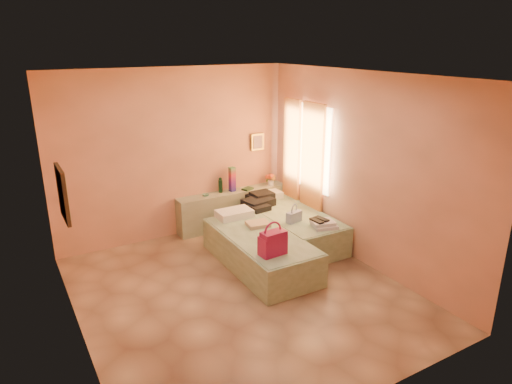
% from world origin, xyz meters
% --- Properties ---
extents(ground, '(4.50, 4.50, 0.00)m').
position_xyz_m(ground, '(0.00, 0.00, 0.00)').
color(ground, tan).
rests_on(ground, ground).
extents(room_walls, '(4.02, 4.51, 2.81)m').
position_xyz_m(room_walls, '(0.21, 0.57, 1.79)').
color(room_walls, '#FAAB85').
rests_on(room_walls, ground).
extents(headboard_ledge, '(2.05, 0.30, 0.65)m').
position_xyz_m(headboard_ledge, '(0.98, 2.10, 0.33)').
color(headboard_ledge, '#A0AB8C').
rests_on(headboard_ledge, ground).
extents(bed_left, '(0.93, 2.01, 0.50)m').
position_xyz_m(bed_left, '(0.60, 0.52, 0.25)').
color(bed_left, '#ACC7A0').
rests_on(bed_left, ground).
extents(bed_right, '(0.93, 2.01, 0.50)m').
position_xyz_m(bed_right, '(1.50, 1.05, 0.25)').
color(bed_right, '#ACC7A0').
rests_on(bed_right, ground).
extents(water_bottle, '(0.08, 0.08, 0.25)m').
position_xyz_m(water_bottle, '(0.77, 2.15, 0.78)').
color(water_bottle, '#13351F').
rests_on(water_bottle, headboard_ledge).
extents(rainbow_box, '(0.11, 0.11, 0.44)m').
position_xyz_m(rainbow_box, '(0.98, 2.11, 0.87)').
color(rainbow_box, '#A7144B').
rests_on(rainbow_box, headboard_ledge).
extents(small_dish, '(0.13, 0.13, 0.03)m').
position_xyz_m(small_dish, '(0.46, 2.12, 0.66)').
color(small_dish, '#4C8B6F').
rests_on(small_dish, headboard_ledge).
extents(green_book, '(0.22, 0.20, 0.03)m').
position_xyz_m(green_book, '(1.25, 2.04, 0.67)').
color(green_book, '#254628').
rests_on(green_book, headboard_ledge).
extents(flower_vase, '(0.25, 0.25, 0.27)m').
position_xyz_m(flower_vase, '(1.74, 2.04, 0.78)').
color(flower_vase, white).
rests_on(flower_vase, headboard_ledge).
extents(magenta_handbag, '(0.37, 0.22, 0.33)m').
position_xyz_m(magenta_handbag, '(0.42, -0.11, 0.67)').
color(magenta_handbag, '#A7144B').
rests_on(magenta_handbag, bed_left).
extents(khaki_garment, '(0.37, 0.32, 0.06)m').
position_xyz_m(khaki_garment, '(0.75, 0.83, 0.53)').
color(khaki_garment, tan).
rests_on(khaki_garment, bed_left).
extents(clothes_pile, '(0.60, 0.60, 0.16)m').
position_xyz_m(clothes_pile, '(1.24, 1.57, 0.58)').
color(clothes_pile, black).
rests_on(clothes_pile, bed_right).
extents(blue_handbag, '(0.28, 0.17, 0.17)m').
position_xyz_m(blue_handbag, '(1.31, 0.68, 0.58)').
color(blue_handbag, '#435CA2').
rests_on(blue_handbag, bed_right).
extents(towel_stack, '(0.42, 0.39, 0.10)m').
position_xyz_m(towel_stack, '(1.58, 0.27, 0.55)').
color(towel_stack, silver).
rests_on(towel_stack, bed_right).
extents(sandal_pair, '(0.20, 0.26, 0.03)m').
position_xyz_m(sandal_pair, '(1.52, 0.32, 0.61)').
color(sandal_pair, black).
rests_on(sandal_pair, towel_stack).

